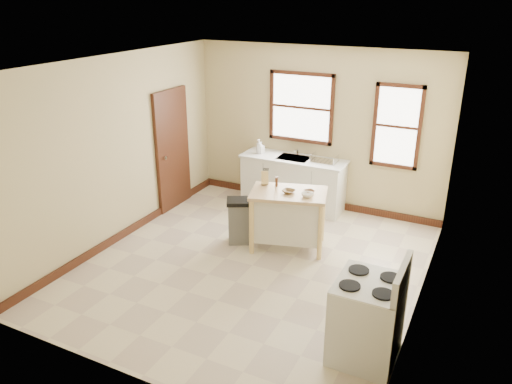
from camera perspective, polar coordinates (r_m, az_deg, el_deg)
floor at (r=7.15m, az=-0.42°, el=-8.37°), size 5.00×5.00×0.00m
ceiling at (r=6.23m, az=-0.49°, el=14.46°), size 5.00×5.00×0.00m
wall_back at (r=8.76m, az=7.00°, el=7.17°), size 4.50×0.04×2.80m
wall_left at (r=7.79m, az=-15.45°, el=4.64°), size 0.04×5.00×2.80m
wall_right at (r=5.96m, az=19.24°, el=-1.12°), size 0.04×5.00×2.80m
window_main at (r=8.77m, az=5.19°, el=9.60°), size 1.17×0.06×1.22m
window_side at (r=8.36m, az=15.81°, el=7.20°), size 0.77×0.06×1.37m
door_left at (r=8.83m, az=-9.51°, el=4.77°), size 0.06×0.90×2.10m
baseboard_back at (r=9.17m, az=6.55°, el=-1.00°), size 4.50×0.04×0.12m
baseboard_left at (r=8.25m, az=-14.36°, el=-4.29°), size 0.04×5.00×0.12m
sink_counter at (r=8.88m, az=4.24°, el=1.10°), size 1.86×0.62×0.92m
faucet at (r=8.86m, az=4.79°, el=4.92°), size 0.03×0.03×0.22m
soap_bottle_a at (r=8.91m, az=0.35°, el=5.24°), size 0.12×0.12×0.26m
soap_bottle_b at (r=8.93m, az=0.59°, el=5.11°), size 0.13×0.13×0.21m
dish_rack at (r=8.56m, az=7.83°, el=3.79°), size 0.50×0.42×0.11m
kitchen_island at (r=7.46m, az=3.68°, el=-3.18°), size 1.25×0.97×0.90m
knife_block at (r=7.52m, az=1.01°, el=1.60°), size 0.14×0.14×0.20m
pepper_grinder at (r=7.45m, az=2.36°, el=1.19°), size 0.05×0.05×0.15m
bowl_a at (r=7.24m, az=3.76°, el=0.07°), size 0.19×0.19×0.05m
bowl_b at (r=7.27m, az=6.11°, el=0.04°), size 0.21×0.21×0.04m
bowl_c at (r=7.12m, az=5.89°, el=-0.33°), size 0.24×0.24×0.06m
trash_bin at (r=7.64m, az=-1.94°, el=-3.33°), size 0.46×0.44×0.71m
gas_stove at (r=5.39m, az=12.66°, el=-12.87°), size 0.72×0.73×1.17m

